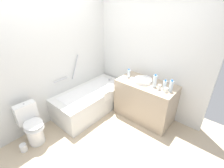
{
  "coord_description": "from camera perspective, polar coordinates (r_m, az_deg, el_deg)",
  "views": [
    {
      "loc": [
        -1.48,
        -1.6,
        2.32
      ],
      "look_at": [
        0.64,
        0.21,
        0.84
      ],
      "focal_mm": 26.0,
      "sensor_mm": 36.0,
      "label": 1
    }
  ],
  "objects": [
    {
      "name": "vanity_counter",
      "position": [
        3.49,
        11.49,
        -5.69
      ],
      "size": [
        0.62,
        1.17,
        0.83
      ],
      "primitive_type": "cube",
      "color": "tan",
      "rests_on": "ground_plane"
    },
    {
      "name": "drinking_glass_0",
      "position": [
        3.08,
        16.29,
        -1.1
      ],
      "size": [
        0.06,
        0.06,
        0.1
      ],
      "primitive_type": "cylinder",
      "color": "white",
      "rests_on": "vanity_counter"
    },
    {
      "name": "wall_back_tiled",
      "position": [
        3.33,
        -20.88,
        8.35
      ],
      "size": [
        3.29,
        0.1,
        2.6
      ],
      "primitive_type": "cube",
      "color": "silver",
      "rests_on": "ground_plane"
    },
    {
      "name": "water_bottle_0",
      "position": [
        3.13,
        14.8,
        0.97
      ],
      "size": [
        0.07,
        0.07,
        0.25
      ],
      "color": "silver",
      "rests_on": "vanity_counter"
    },
    {
      "name": "soap_dish",
      "position": [
        3.41,
        7.09,
        1.99
      ],
      "size": [
        0.09,
        0.06,
        0.02
      ],
      "primitive_type": "cube",
      "color": "white",
      "rests_on": "vanity_counter"
    },
    {
      "name": "drinking_glass_1",
      "position": [
        3.04,
        18.42,
        -2.02
      ],
      "size": [
        0.07,
        0.07,
        0.08
      ],
      "primitive_type": "cylinder",
      "color": "white",
      "rests_on": "vanity_counter"
    },
    {
      "name": "ground_plane",
      "position": [
        3.18,
        -4.89,
        -18.94
      ],
      "size": [
        3.89,
        3.89,
        0.0
      ],
      "primitive_type": "plane",
      "color": "#C1AD8E"
    },
    {
      "name": "toilet_paper_roll",
      "position": [
        3.32,
        -28.69,
        -19.06
      ],
      "size": [
        0.11,
        0.11,
        0.14
      ],
      "primitive_type": "cylinder",
      "color": "white",
      "rests_on": "ground_plane"
    },
    {
      "name": "sink_basin",
      "position": [
        3.3,
        10.88,
        1.27
      ],
      "size": [
        0.36,
        0.36,
        0.07
      ],
      "primitive_type": "cylinder",
      "color": "white",
      "rests_on": "vanity_counter"
    },
    {
      "name": "toilet",
      "position": [
        3.22,
        -26.2,
        -13.04
      ],
      "size": [
        0.37,
        0.52,
        0.75
      ],
      "rotation": [
        0.0,
        0.0,
        -1.64
      ],
      "color": "white",
      "rests_on": "ground_plane"
    },
    {
      "name": "bathtub",
      "position": [
        3.73,
        -7.32,
        -5.4
      ],
      "size": [
        1.68,
        0.79,
        1.26
      ],
      "color": "silver",
      "rests_on": "ground_plane"
    },
    {
      "name": "wall_right_mirror",
      "position": [
        3.53,
        11.91,
        10.59
      ],
      "size": [
        0.1,
        2.72,
        2.6
      ],
      "primitive_type": "cube",
      "color": "silver",
      "rests_on": "ground_plane"
    },
    {
      "name": "sink_faucet",
      "position": [
        3.47,
        12.65,
        2.38
      ],
      "size": [
        0.1,
        0.15,
        0.07
      ],
      "color": "#AFAFB4",
      "rests_on": "vanity_counter"
    },
    {
      "name": "water_bottle_2",
      "position": [
        3.1,
        18.02,
        -0.36
      ],
      "size": [
        0.07,
        0.07,
        0.19
      ],
      "color": "silver",
      "rests_on": "vanity_counter"
    },
    {
      "name": "water_bottle_3",
      "position": [
        3.05,
        20.05,
        -0.76
      ],
      "size": [
        0.07,
        0.07,
        0.23
      ],
      "color": "silver",
      "rests_on": "vanity_counter"
    },
    {
      "name": "water_bottle_1",
      "position": [
        3.42,
        5.88,
        3.63
      ],
      "size": [
        0.06,
        0.06,
        0.19
      ],
      "color": "silver",
      "rests_on": "vanity_counter"
    }
  ]
}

